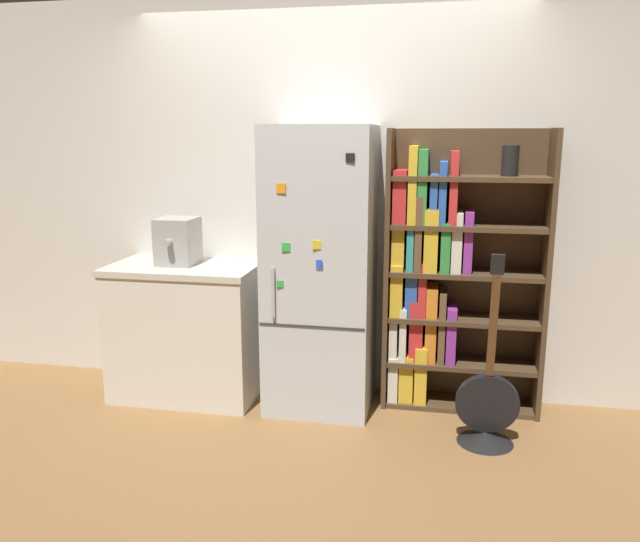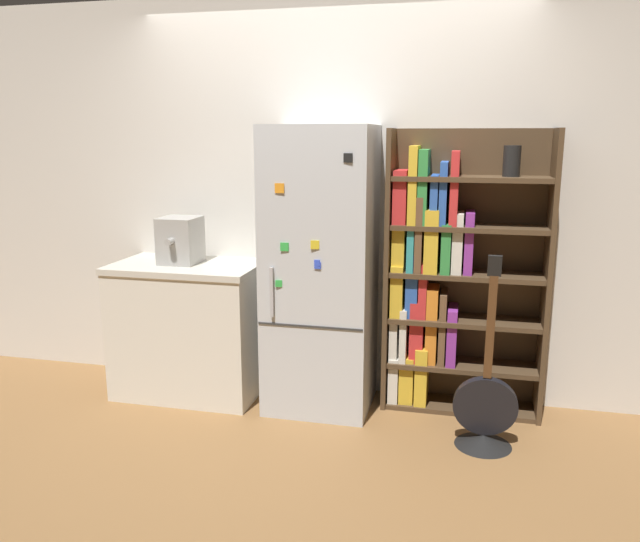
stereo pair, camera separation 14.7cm
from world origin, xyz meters
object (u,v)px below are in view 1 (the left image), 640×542
refrigerator (321,271)px  bookshelf (444,276)px  espresso_machine (178,241)px  guitar (486,416)px

refrigerator → bookshelf: refrigerator is taller
refrigerator → espresso_machine: bearing=179.6°
espresso_machine → guitar: bearing=-10.1°
bookshelf → guitar: (0.27, -0.51, -0.69)m
bookshelf → espresso_machine: bearing=-174.8°
espresso_machine → bookshelf: bearing=5.2°
refrigerator → bookshelf: (0.76, 0.16, -0.04)m
refrigerator → bookshelf: 0.78m
espresso_machine → guitar: size_ratio=0.28×
bookshelf → refrigerator: bearing=-168.0°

